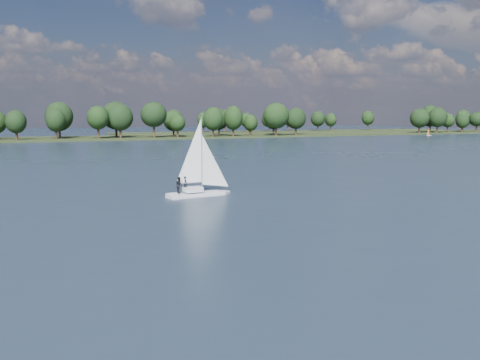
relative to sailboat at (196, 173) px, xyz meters
The scene contains 5 objects.
ground 57.24m from the sailboat, 97.19° to the left, with size 700.00×700.00×0.00m, color #233342.
far_shore 168.90m from the sailboat, 92.43° to the left, with size 660.00×40.00×1.50m, color black.
far_shore_back 265.21m from the sailboat, 54.81° to the left, with size 220.00×30.00×1.40m, color black.
sailboat is the anchor object (origin of this frame).
dinghy_orange 225.93m from the sailboat, 37.05° to the left, with size 2.66×1.35×4.07m.
Camera 1 is at (-16.42, -14.28, 9.30)m, focal length 40.00 mm.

